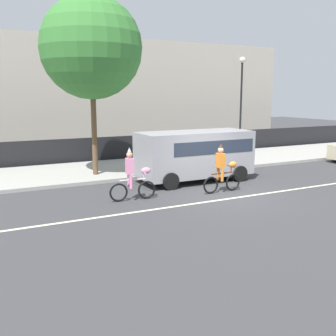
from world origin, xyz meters
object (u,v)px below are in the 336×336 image
at_px(parade_cyclist_pink, 133,177).
at_px(street_lamp_post, 241,91).
at_px(parked_van_grey, 196,152).
at_px(parade_cyclist_orange, 223,171).

bearing_deg(parade_cyclist_pink, street_lamp_post, 35.34).
xyz_separation_m(parked_van_grey, street_lamp_post, (6.43, 5.39, 2.71)).
relative_size(parade_cyclist_orange, street_lamp_post, 0.33).
relative_size(parade_cyclist_orange, parked_van_grey, 0.38).
height_order(parked_van_grey, street_lamp_post, street_lamp_post).
xyz_separation_m(parade_cyclist_pink, parade_cyclist_orange, (3.55, -0.45, 0.00)).
xyz_separation_m(parade_cyclist_orange, parked_van_grey, (0.14, 2.24, 0.44)).
height_order(parade_cyclist_pink, parked_van_grey, parked_van_grey).
distance_m(parked_van_grey, street_lamp_post, 8.82).
bearing_deg(parade_cyclist_orange, parked_van_grey, 86.34).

